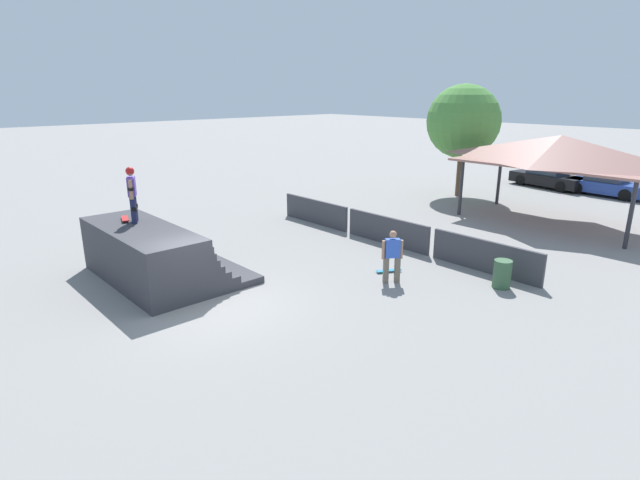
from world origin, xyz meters
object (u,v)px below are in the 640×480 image
Objects in this scene: skateboard_on_ground at (389,270)px; parked_car_black at (548,177)px; tree_beside_pavilion at (463,122)px; skater_on_deck at (132,191)px; trash_bin at (502,274)px; parked_car_blue at (607,185)px; bystander_walking at (392,254)px; skateboard_on_deck at (125,219)px.

skateboard_on_ground is 18.63m from parked_car_black.
tree_beside_pavilion is 7.38m from parked_car_black.
skater_on_deck reaches higher than trash_bin.
parked_car_blue is at bearing 9.61° from parked_car_black.
tree_beside_pavilion is (-0.17, 18.24, 1.33)m from skater_on_deck.
skater_on_deck is 0.29× the size of tree_beside_pavilion.
skateboard_on_ground is at bearing -70.33° from parked_car_black.
bystander_walking reaches higher than trash_bin.
parked_car_blue is (5.55, 6.12, -3.42)m from tree_beside_pavilion.
bystander_walking is 18.99m from parked_car_blue.
skateboard_on_deck is 8.55m from skateboard_on_ground.
bystander_walking is at bearing -139.63° from trash_bin.
trash_bin is at bearing -59.82° from parked_car_black.
tree_beside_pavilion reaches higher than bystander_walking.
parked_car_black is at bearing -176.88° from parked_car_blue.
skateboard_on_deck is 25.23m from parked_car_blue.
skater_on_deck is at bearing -12.15° from bystander_walking.
skateboard_on_deck is at bearing -128.66° from skater_on_deck.
parked_car_black is at bearing 36.50° from skateboard_on_ground.
tree_beside_pavilion reaches higher than skater_on_deck.
parked_car_black is (-6.25, 16.90, 0.18)m from trash_bin.
skateboard_on_deck is at bearing -13.04° from bystander_walking.
skater_on_deck is 8.16m from bystander_walking.
bystander_walking is (6.25, 5.55, -0.86)m from skateboard_on_deck.
parked_car_blue is (5.76, 24.53, -1.17)m from skateboard_on_deck.
tree_beside_pavilion is at bearing 128.34° from trash_bin.
bystander_walking is 0.39× the size of parked_car_blue.
parked_car_blue is (3.28, -0.02, -0.00)m from parked_car_black.
bystander_walking is 1.93× the size of trash_bin.
skater_on_deck is 11.44m from trash_bin.
bystander_walking is 14.55m from tree_beside_pavilion.
skateboard_on_deck is 18.55m from tree_beside_pavilion.
tree_beside_pavilion is (-6.04, 12.87, 3.11)m from bystander_walking.
skateboard_on_deck is 11.68m from trash_bin.
trash_bin is at bearing -51.66° from tree_beside_pavilion.
tree_beside_pavilion reaches higher than parked_car_black.
trash_bin is at bearing -38.05° from skateboard_on_ground.
parked_car_blue is (-2.97, 16.88, 0.18)m from trash_bin.
skater_on_deck is at bearing -89.48° from tree_beside_pavilion.
bystander_walking reaches higher than parked_car_blue.
skateboard_on_ground is at bearing -154.77° from trash_bin.
skateboard_on_ground is (-0.61, 0.65, -0.85)m from bystander_walking.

